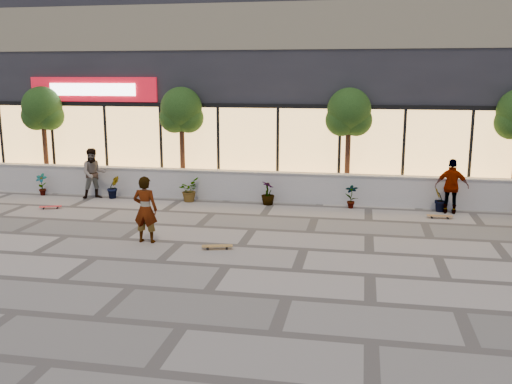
% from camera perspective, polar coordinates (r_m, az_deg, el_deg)
% --- Properties ---
extents(ground, '(80.00, 80.00, 0.00)m').
position_cam_1_polar(ground, '(13.31, -3.00, -7.41)').
color(ground, '#A49A8E').
rests_on(ground, ground).
extents(planter_wall, '(22.00, 0.42, 1.04)m').
position_cam_1_polar(planter_wall, '(19.82, 1.75, 0.54)').
color(planter_wall, silver).
rests_on(planter_wall, ground).
extents(retail_building, '(24.00, 9.17, 8.50)m').
position_cam_1_polar(retail_building, '(24.88, 3.80, 11.42)').
color(retail_building, '#242329').
rests_on(retail_building, ground).
extents(shrub_a, '(0.43, 0.29, 0.81)m').
position_cam_1_polar(shrub_a, '(22.28, -20.64, 0.72)').
color(shrub_a, '#183410').
rests_on(shrub_a, ground).
extents(shrub_b, '(0.57, 0.57, 0.81)m').
position_cam_1_polar(shrub_b, '(20.97, -14.07, 0.48)').
color(shrub_b, '#183410').
rests_on(shrub_b, ground).
extents(shrub_c, '(0.68, 0.77, 0.81)m').
position_cam_1_polar(shrub_c, '(19.97, -6.75, 0.20)').
color(shrub_c, '#183410').
rests_on(shrub_c, ground).
extents(shrub_d, '(0.64, 0.64, 0.81)m').
position_cam_1_polar(shrub_d, '(19.33, 1.20, -0.10)').
color(shrub_d, '#183410').
rests_on(shrub_d, ground).
extents(shrub_e, '(0.46, 0.35, 0.81)m').
position_cam_1_polar(shrub_e, '(19.08, 9.52, -0.42)').
color(shrub_e, '#183410').
rests_on(shrub_e, ground).
extents(shrub_f, '(0.55, 0.57, 0.81)m').
position_cam_1_polar(shrub_f, '(19.24, 17.88, -0.72)').
color(shrub_f, '#183410').
rests_on(shrub_f, ground).
extents(tree_west, '(1.60, 1.50, 3.92)m').
position_cam_1_polar(tree_west, '(23.29, -20.57, 7.59)').
color(tree_west, '#452518').
rests_on(tree_west, ground).
extents(tree_midwest, '(1.60, 1.50, 3.92)m').
position_cam_1_polar(tree_midwest, '(20.99, -7.48, 7.86)').
color(tree_midwest, '#452518').
rests_on(tree_midwest, ground).
extents(tree_mideast, '(1.60, 1.50, 3.92)m').
position_cam_1_polar(tree_mideast, '(19.97, 9.28, 7.61)').
color(tree_mideast, '#452518').
rests_on(tree_mideast, ground).
extents(skater_center, '(0.65, 0.43, 1.77)m').
position_cam_1_polar(skater_center, '(15.18, -11.01, -1.73)').
color(skater_center, silver).
rests_on(skater_center, ground).
extents(skater_left, '(1.10, 1.04, 1.80)m').
position_cam_1_polar(skater_left, '(21.03, -15.92, 1.79)').
color(skater_left, '#958A60').
rests_on(skater_left, ground).
extents(skater_right_near, '(1.07, 0.56, 1.75)m').
position_cam_1_polar(skater_right_near, '(19.05, 19.00, 0.53)').
color(skater_right_near, white).
rests_on(skater_right_near, ground).
extents(skateboard_center, '(0.81, 0.39, 0.09)m').
position_cam_1_polar(skateboard_center, '(14.54, -3.90, -5.42)').
color(skateboard_center, olive).
rests_on(skateboard_center, ground).
extents(skateboard_left, '(0.72, 0.44, 0.09)m').
position_cam_1_polar(skateboard_left, '(19.99, -19.86, -1.38)').
color(skateboard_left, red).
rests_on(skateboard_left, ground).
extents(skateboard_right_near, '(0.77, 0.21, 0.09)m').
position_cam_1_polar(skateboard_right_near, '(18.44, 17.90, -2.30)').
color(skateboard_right_near, '#9F6A34').
rests_on(skateboard_right_near, ground).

